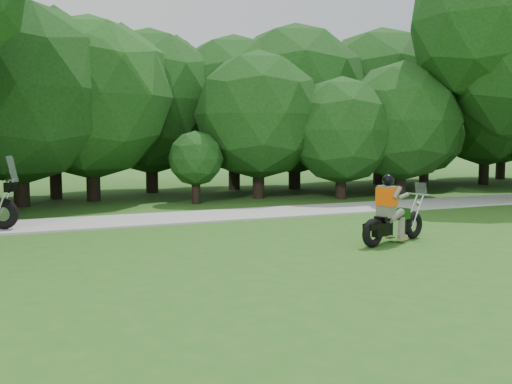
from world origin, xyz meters
TOP-DOWN VIEW (x-y plane):
  - ground at (0.00, 0.00)m, footprint 100.00×100.00m
  - walkway at (0.00, 8.00)m, footprint 60.00×2.20m
  - tree_line at (0.70, 14.43)m, footprint 40.00×12.06m
  - chopper_motorcycle at (0.84, 2.64)m, footprint 2.11×1.06m

SIDE VIEW (x-z plane):
  - ground at x=0.00m, z-range 0.00..0.00m
  - walkway at x=0.00m, z-range 0.00..0.06m
  - chopper_motorcycle at x=0.84m, z-range -0.20..1.34m
  - tree_line at x=0.70m, z-range -0.12..7.26m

